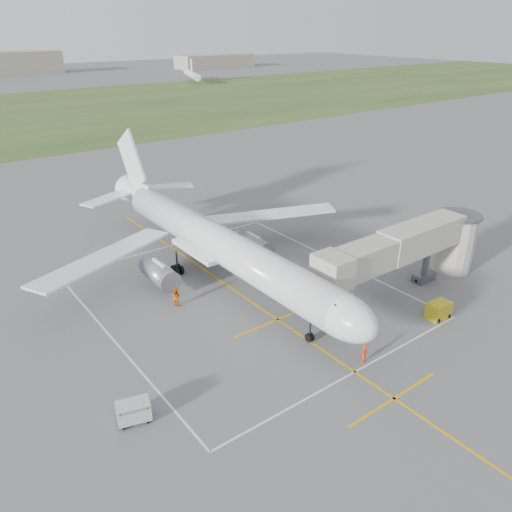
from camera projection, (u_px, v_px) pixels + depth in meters
ground at (221, 281)px, 55.30m from camera, size 700.00×700.00×0.00m
apron_markings at (252, 302)px, 51.09m from camera, size 28.20×60.00×0.01m
airliner at (216, 242)px, 53.99m from camera, size 38.93×46.75×13.52m
jet_bridge at (416, 247)px, 52.10m from camera, size 23.40×5.00×7.20m
gpu_unit at (439, 310)px, 48.05m from camera, size 2.32×1.70×1.68m
baggage_cart at (134, 412)px, 35.42m from camera, size 2.65×2.00×1.64m
ramp_worker_nose at (365, 354)px, 41.66m from camera, size 0.75×0.65×1.73m
ramp_worker_wing at (176, 297)px, 50.13m from camera, size 1.12×1.19×1.94m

